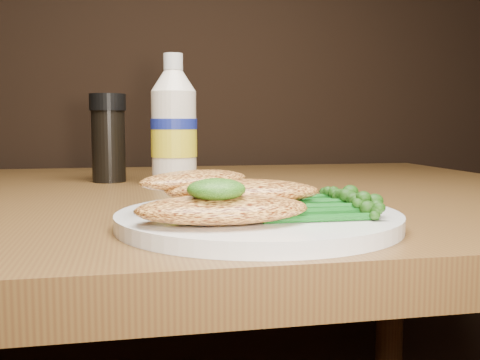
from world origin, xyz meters
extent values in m
cylinder|color=white|center=(0.11, 0.78, 0.76)|extent=(0.24, 0.24, 0.01)
ellipsoid|color=#F7AF4E|center=(0.07, 0.74, 0.77)|extent=(0.13, 0.07, 0.02)
ellipsoid|color=#F7AF4E|center=(0.09, 0.78, 0.78)|extent=(0.14, 0.09, 0.02)
ellipsoid|color=#F7AF4E|center=(0.06, 0.81, 0.79)|extent=(0.12, 0.11, 0.02)
ellipsoid|color=black|center=(0.06, 0.73, 0.79)|extent=(0.05, 0.04, 0.02)
camera|label=1|loc=(0.00, 0.32, 0.84)|focal=41.86mm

